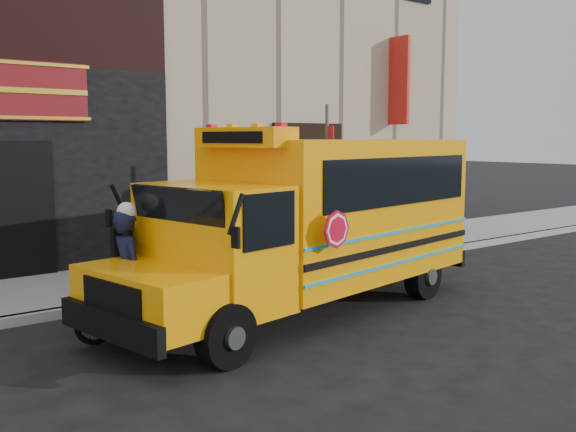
# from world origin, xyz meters

# --- Properties ---
(ground) EXTENTS (120.00, 120.00, 0.00)m
(ground) POSITION_xyz_m (0.00, 0.00, 0.00)
(ground) COLOR black
(ground) RESTS_ON ground
(curb) EXTENTS (40.00, 0.20, 0.15)m
(curb) POSITION_xyz_m (0.00, 2.60, 0.07)
(curb) COLOR gray
(curb) RESTS_ON ground
(sidewalk) EXTENTS (40.00, 3.00, 0.15)m
(sidewalk) POSITION_xyz_m (0.00, 4.10, 0.07)
(sidewalk) COLOR gray
(sidewalk) RESTS_ON ground
(building) EXTENTS (20.00, 10.70, 12.00)m
(building) POSITION_xyz_m (-0.04, 10.45, 6.13)
(building) COLOR tan
(building) RESTS_ON sidewalk
(school_bus) EXTENTS (7.16, 3.28, 2.92)m
(school_bus) POSITION_xyz_m (0.17, 0.60, 1.51)
(school_bus) COLOR black
(school_bus) RESTS_ON ground
(sign_pole) EXTENTS (0.08, 0.30, 3.44)m
(sign_pole) POSITION_xyz_m (2.07, 2.51, 1.89)
(sign_pole) COLOR #454E48
(sign_pole) RESTS_ON ground
(bicycle) EXTENTS (1.69, 0.56, 1.00)m
(bicycle) POSITION_xyz_m (-2.86, 1.00, 0.50)
(bicycle) COLOR black
(bicycle) RESTS_ON ground
(cyclist) EXTENTS (0.43, 0.64, 1.75)m
(cyclist) POSITION_xyz_m (-2.93, 0.91, 0.88)
(cyclist) COLOR black
(cyclist) RESTS_ON ground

